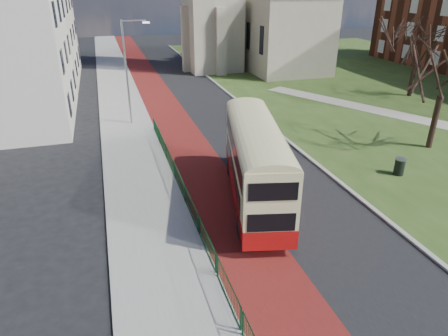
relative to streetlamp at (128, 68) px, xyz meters
name	(u,v)px	position (x,y,z in m)	size (l,w,h in m)	color
ground	(266,235)	(4.35, -18.00, -4.59)	(160.00, 160.00, 0.00)	black
road_carriageway	(197,111)	(5.85, 2.00, -4.59)	(9.00, 120.00, 0.01)	black
bus_lane	(168,114)	(3.15, 2.00, -4.59)	(3.40, 120.00, 0.01)	#591414
pavement_west	(124,117)	(-0.65, 2.00, -4.53)	(4.00, 120.00, 0.12)	gray
kerb_west	(147,115)	(1.35, 2.00, -4.53)	(0.25, 120.00, 0.13)	#999993
kerb_east	(238,101)	(10.45, 4.00, -4.53)	(0.25, 80.00, 0.13)	#999993
grass_green	(408,88)	(30.35, 4.00, -4.57)	(40.00, 80.00, 0.04)	#2E4719
footpath	(448,126)	(24.35, -8.00, -4.54)	(2.20, 36.00, 0.03)	#9E998C
pedestrian_railing	(185,194)	(1.40, -14.00, -4.04)	(0.07, 24.00, 1.12)	#0D3B1D
street_block_far	(26,30)	(-9.65, 20.00, 1.17)	(10.30, 16.30, 11.50)	beige
streetlamp	(128,68)	(0.00, 0.00, 0.00)	(2.13, 0.18, 8.00)	gray
bus	(255,160)	(4.96, -14.84, -2.22)	(4.54, 10.22, 4.16)	#A30F0F
winter_tree_far	(420,40)	(28.05, 1.05, 0.98)	(5.63, 5.63, 7.99)	black
litter_bin	(399,166)	(14.44, -14.38, -4.03)	(0.85, 0.85, 1.03)	black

